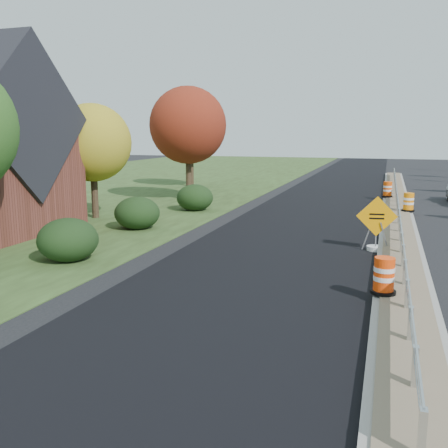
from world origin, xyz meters
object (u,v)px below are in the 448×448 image
(caution_sign, at_px, (376,237))
(barrel_median_mid, at_px, (408,202))
(barrel_median_far, at_px, (388,190))
(barrel_median_near, at_px, (384,276))

(caution_sign, relative_size, barrel_median_mid, 2.10)
(caution_sign, bearing_deg, barrel_median_far, 80.74)
(barrel_median_mid, bearing_deg, barrel_median_far, 100.37)
(caution_sign, height_order, barrel_median_near, caution_sign)
(barrel_median_near, bearing_deg, barrel_median_mid, 85.83)
(caution_sign, bearing_deg, barrel_median_near, -94.58)
(caution_sign, xyz_separation_m, barrel_median_far, (0.35, 15.13, 0.18))
(caution_sign, xyz_separation_m, barrel_median_near, (0.35, -5.96, 0.17))
(caution_sign, height_order, barrel_median_far, caution_sign)
(caution_sign, bearing_deg, barrel_median_mid, 73.03)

